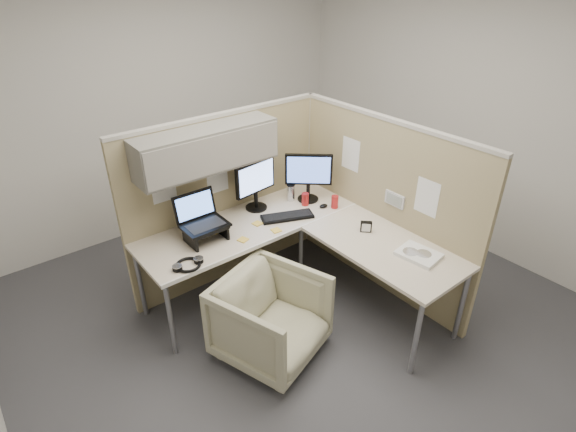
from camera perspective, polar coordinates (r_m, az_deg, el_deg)
ground at (r=4.09m, az=1.12°, el=-12.22°), size 4.50×4.50×0.00m
partition_back at (r=3.96m, az=-8.87°, el=4.93°), size 2.00×0.36×1.63m
partition_right at (r=4.12m, az=11.50°, el=1.35°), size 0.07×2.03×1.63m
desk at (r=3.82m, az=1.46°, el=-2.73°), size 2.00×1.98×0.73m
office_chair at (r=3.52m, az=-2.18°, el=-12.47°), size 0.90×0.87×0.75m
monitor_left at (r=4.06m, az=-4.16°, el=4.40°), size 0.44×0.20×0.47m
monitor_right at (r=4.21m, az=2.62°, el=5.41°), size 0.35×0.32×0.47m
laptop_station at (r=3.72m, az=-10.76°, el=-0.91°), size 0.36×0.31×0.38m
keyboard at (r=4.01m, az=-0.09°, el=-0.07°), size 0.49×0.32×0.02m
mouse at (r=4.20m, az=4.53°, el=1.29°), size 0.09×0.06×0.03m
travel_mug at (r=4.28m, az=0.35°, el=3.05°), size 0.08×0.08×0.17m
soda_can_green at (r=4.18m, az=5.96°, el=1.80°), size 0.07×0.07×0.12m
soda_can_silver at (r=4.21m, az=2.20°, el=2.15°), size 0.07×0.07×0.12m
sticky_note_b at (r=3.83m, az=-1.52°, el=-1.83°), size 0.08×0.08×0.01m
sticky_note_a at (r=3.72m, az=-5.72°, el=-3.00°), size 0.10×0.10×0.01m
sticky_note_c at (r=3.87m, az=-9.19°, el=-1.88°), size 0.10×0.10×0.01m
sticky_note_d at (r=3.93m, az=-3.91°, el=-0.95°), size 0.09×0.09×0.01m
headphones at (r=3.47m, az=-12.56°, el=-6.04°), size 0.25×0.21×0.04m
paper_stack at (r=3.65m, az=16.25°, el=-4.71°), size 0.28×0.34×0.03m
desk_clock at (r=3.85m, az=9.88°, el=-1.35°), size 0.09×0.09×0.09m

